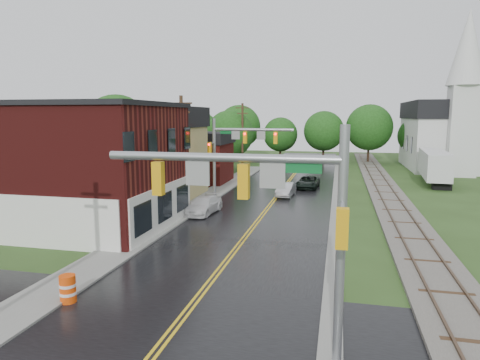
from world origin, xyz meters
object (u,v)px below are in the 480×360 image
(utility_pole_b, at_px, (182,150))
(tree_left_b, at_px, (118,132))
(tree_left_a, at_px, (39,143))
(tree_left_e, at_px, (231,135))
(brick_building, at_px, (66,165))
(pickup_white, at_px, (204,205))
(semi_trailer, at_px, (434,164))
(traffic_signal_near, at_px, (268,200))
(church, at_px, (448,127))
(traffic_signal_far, at_px, (237,143))
(construction_barrel, at_px, (68,289))
(utility_pole_c, at_px, (242,137))
(suv_dark, at_px, (308,182))
(tree_left_c, at_px, (180,139))
(sedan_silver, at_px, (286,190))

(utility_pole_b, height_order, tree_left_b, tree_left_b)
(tree_left_a, height_order, tree_left_e, tree_left_a)
(brick_building, relative_size, pickup_white, 3.22)
(tree_left_e, bearing_deg, semi_trailer, -13.44)
(traffic_signal_near, bearing_deg, brick_building, 140.83)
(church, height_order, traffic_signal_near, church)
(traffic_signal_far, xyz_separation_m, construction_barrel, (-1.47, -23.00, -4.41))
(utility_pole_c, bearing_deg, construction_barrel, -87.34)
(utility_pole_c, relative_size, tree_left_a, 1.04)
(tree_left_a, distance_m, tree_left_e, 26.40)
(tree_left_e, relative_size, suv_dark, 1.84)
(utility_pole_c, relative_size, construction_barrel, 7.93)
(utility_pole_c, bearing_deg, tree_left_b, -132.39)
(tree_left_c, bearing_deg, pickup_white, -64.47)
(tree_left_b, bearing_deg, tree_left_c, 63.44)
(tree_left_b, distance_m, pickup_white, 18.45)
(traffic_signal_near, distance_m, semi_trailer, 40.05)
(utility_pole_b, bearing_deg, tree_left_e, 94.90)
(tree_left_b, xyz_separation_m, tree_left_e, (9.00, 14.00, -0.90))
(utility_pole_c, relative_size, tree_left_b, 0.93)
(tree_left_a, height_order, semi_trailer, tree_left_a)
(tree_left_e, xyz_separation_m, suv_dark, (11.31, -12.28, -4.20))
(sedan_silver, bearing_deg, traffic_signal_near, -80.40)
(construction_barrel, bearing_deg, tree_left_e, 95.33)
(tree_left_a, height_order, pickup_white, tree_left_a)
(tree_left_c, height_order, tree_left_e, tree_left_e)
(tree_left_c, relative_size, suv_dark, 1.72)
(brick_building, distance_m, sedan_silver, 19.39)
(construction_barrel, bearing_deg, tree_left_c, 103.93)
(utility_pole_c, height_order, tree_left_b, tree_left_b)
(pickup_white, bearing_deg, utility_pole_c, 101.11)
(tree_left_a, relative_size, tree_left_c, 1.13)
(utility_pole_c, bearing_deg, tree_left_c, -149.80)
(traffic_signal_near, bearing_deg, pickup_white, 113.50)
(traffic_signal_near, distance_m, tree_left_c, 41.67)
(traffic_signal_far, height_order, tree_left_b, tree_left_b)
(tree_left_e, height_order, construction_barrel, tree_left_e)
(tree_left_c, bearing_deg, tree_left_b, -116.56)
(suv_dark, bearing_deg, tree_left_e, 136.62)
(suv_dark, bearing_deg, utility_pole_c, 135.72)
(suv_dark, bearing_deg, semi_trailer, 29.73)
(tree_left_c, distance_m, sedan_silver, 18.85)
(traffic_signal_far, distance_m, tree_left_c, 16.56)
(tree_left_a, distance_m, tree_left_b, 10.22)
(tree_left_e, bearing_deg, pickup_white, -80.30)
(traffic_signal_far, height_order, construction_barrel, traffic_signal_far)
(tree_left_b, relative_size, tree_left_c, 1.27)
(semi_trailer, distance_m, construction_barrel, 41.57)
(utility_pole_c, distance_m, tree_left_e, 2.79)
(brick_building, relative_size, tree_left_c, 1.87)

